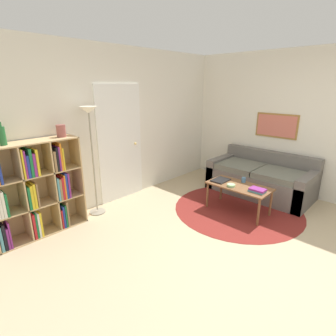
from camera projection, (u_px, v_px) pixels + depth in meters
name	position (u px, v px, depth m)	size (l,w,h in m)	color
ground_plane	(268.00, 262.00, 3.06)	(14.00, 14.00, 0.00)	tan
wall_back	(119.00, 127.00, 4.51)	(7.70, 0.11, 2.60)	silver
wall_right	(259.00, 121.00, 5.21)	(0.08, 5.77, 2.60)	silver
rug	(237.00, 209.00, 4.38)	(2.08, 2.08, 0.01)	maroon
bookshelf	(33.00, 190.00, 3.47)	(1.18, 0.34, 1.30)	tan
floor_lamp	(90.00, 129.00, 3.86)	(0.26, 0.26, 1.69)	gray
couch	(261.00, 179.00, 4.97)	(0.93, 1.82, 0.76)	#66605B
coffee_table	(239.00, 188.00, 4.19)	(0.50, 0.99, 0.45)	brown
laptop	(221.00, 180.00, 4.37)	(0.30, 0.22, 0.02)	black
bowl	(231.00, 185.00, 4.12)	(0.13, 0.13, 0.04)	#9ED193
book_stack_on_table	(257.00, 190.00, 3.91)	(0.16, 0.23, 0.05)	teal
cup	(244.00, 180.00, 4.29)	(0.07, 0.07, 0.08)	teal
bottle_right	(2.00, 136.00, 3.06)	(0.08, 0.08, 0.27)	#236633
vase_on_shelf	(61.00, 131.00, 3.57)	(0.12, 0.12, 0.17)	#934C47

